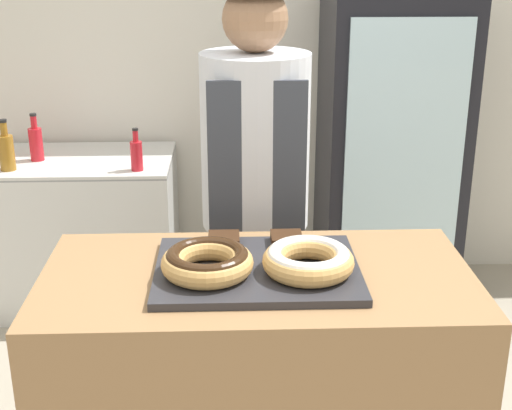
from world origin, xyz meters
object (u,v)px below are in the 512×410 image
(bottle_amber, at_px, (6,151))
(serving_tray, at_px, (257,270))
(brownie_back_right, at_px, (286,239))
(baker_person, at_px, (255,204))
(bottle_red_b_b, at_px, (136,154))
(donut_chocolate_glaze, at_px, (207,261))
(chest_freezer, at_px, (81,230))
(donut_light_glaze, at_px, (308,259))
(brownie_back_left, at_px, (224,240))
(beverage_fridge, at_px, (389,149))
(bottle_red, at_px, (36,142))

(bottle_amber, bearing_deg, serving_tray, -52.49)
(brownie_back_right, bearing_deg, baker_person, 99.28)
(baker_person, distance_m, bottle_red_b_b, 1.03)
(donut_chocolate_glaze, height_order, bottle_red_b_b, donut_chocolate_glaze)
(chest_freezer, bearing_deg, serving_tray, -62.73)
(donut_chocolate_glaze, bearing_deg, bottle_amber, 123.19)
(donut_chocolate_glaze, bearing_deg, donut_light_glaze, 0.00)
(donut_light_glaze, bearing_deg, serving_tray, 162.42)
(brownie_back_left, distance_m, baker_person, 0.51)
(beverage_fridge, relative_size, bottle_red_b_b, 7.95)
(chest_freezer, bearing_deg, donut_chocolate_glaze, -67.18)
(donut_chocolate_glaze, distance_m, baker_person, 0.73)
(chest_freezer, relative_size, bottle_red, 4.10)
(brownie_back_left, xyz_separation_m, bottle_red_b_b, (-0.44, 1.35, -0.10))
(bottle_red, bearing_deg, bottle_red_b_b, -20.00)
(brownie_back_right, distance_m, bottle_red_b_b, 1.50)
(chest_freezer, bearing_deg, bottle_red_b_b, -32.29)
(donut_chocolate_glaze, xyz_separation_m, bottle_red, (-0.94, 1.76, -0.11))
(serving_tray, relative_size, beverage_fridge, 0.35)
(serving_tray, relative_size, donut_chocolate_glaze, 2.25)
(serving_tray, xyz_separation_m, bottle_red, (-1.09, 1.72, -0.06))
(donut_chocolate_glaze, bearing_deg, bottle_red, 118.08)
(bottle_red, height_order, bottle_amber, bottle_amber)
(serving_tray, distance_m, bottle_red, 2.03)
(donut_chocolate_glaze, distance_m, chest_freezer, 2.04)
(beverage_fridge, height_order, chest_freezer, beverage_fridge)
(donut_chocolate_glaze, height_order, brownie_back_right, donut_chocolate_glaze)
(donut_chocolate_glaze, bearing_deg, bottle_red_b_b, 104.22)
(beverage_fridge, distance_m, chest_freezer, 1.73)
(baker_person, distance_m, beverage_fridge, 1.32)
(donut_chocolate_glaze, height_order, brownie_back_left, donut_chocolate_glaze)
(beverage_fridge, bearing_deg, bottle_red_b_b, -170.57)
(brownie_back_right, xyz_separation_m, beverage_fridge, (0.68, 1.57, -0.15))
(brownie_back_left, relative_size, baker_person, 0.05)
(donut_light_glaze, distance_m, chest_freezer, 2.16)
(chest_freezer, xyz_separation_m, bottle_amber, (-0.29, -0.19, 0.51))
(brownie_back_left, distance_m, beverage_fridge, 1.81)
(baker_person, height_order, bottle_red, baker_person)
(donut_light_glaze, xyz_separation_m, brownie_back_left, (-0.24, 0.21, -0.02))
(serving_tray, bearing_deg, brownie_back_right, 58.86)
(bottle_red_b_b, bearing_deg, serving_tray, -70.36)
(serving_tray, distance_m, donut_chocolate_glaze, 0.16)
(bottle_red, bearing_deg, beverage_fridge, 0.65)
(brownie_back_left, relative_size, brownie_back_right, 1.00)
(serving_tray, bearing_deg, bottle_amber, 127.51)
(brownie_back_left, xyz_separation_m, baker_person, (0.12, 0.49, -0.06))
(donut_light_glaze, bearing_deg, donut_chocolate_glaze, 180.00)
(beverage_fridge, bearing_deg, bottle_red, -179.35)
(bottle_red_b_b, bearing_deg, donut_light_glaze, -66.28)
(serving_tray, distance_m, bottle_red_b_b, 1.61)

